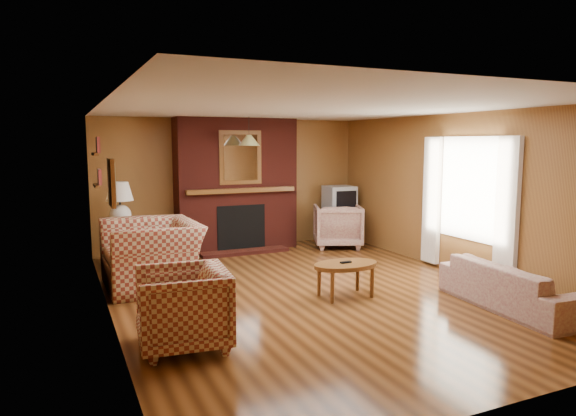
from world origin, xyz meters
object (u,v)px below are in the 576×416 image
plaid_loveseat (152,254)px  crt_tv (339,199)px  fireplace (237,186)px  floral_sofa (513,286)px  side_table (122,246)px  coffee_table (346,267)px  plaid_armchair (183,308)px  table_lamp (120,201)px  floral_armchair (338,226)px  tv_stand (339,227)px

plaid_loveseat → crt_tv: size_ratio=2.39×
fireplace → floral_sofa: (1.90, -4.57, -0.91)m
side_table → coffee_table: bearing=-49.6°
plaid_loveseat → plaid_armchair: size_ratio=1.60×
side_table → table_lamp: (0.00, 0.00, 0.72)m
fireplace → floral_armchair: bearing=-16.8°
plaid_loveseat → crt_tv: crt_tv is taller
plaid_loveseat → table_lamp: 1.45m
plaid_loveseat → coffee_table: 2.65m
fireplace → plaid_loveseat: fireplace is taller
table_lamp → coffee_table: bearing=-49.6°
plaid_armchair → floral_sofa: bearing=89.2°
table_lamp → crt_tv: (4.15, 0.34, -0.18)m
coffee_table → table_lamp: size_ratio=1.25×
tv_stand → floral_sofa: bearing=-92.8°
floral_sofa → tv_stand: 4.39m
floral_armchair → table_lamp: size_ratio=1.28×
plaid_loveseat → crt_tv: 4.25m
plaid_loveseat → floral_armchair: plaid_loveseat is taller
side_table → floral_armchair: bearing=-0.2°
fireplace → table_lamp: fireplace is taller
side_table → crt_tv: (4.15, 0.34, 0.54)m
coffee_table → tv_stand: size_ratio=1.39×
plaid_loveseat → floral_sofa: size_ratio=0.74×
fireplace → floral_armchair: fireplace is taller
floral_armchair → plaid_armchair: bearing=66.3°
floral_sofa → side_table: bearing=48.8°
fireplace → tv_stand: size_ratio=3.88×
floral_armchair → crt_tv: crt_tv is taller
coffee_table → crt_tv: 3.66m
plaid_loveseat → side_table: 1.32m
tv_stand → crt_tv: crt_tv is taller
coffee_table → crt_tv: crt_tv is taller
table_lamp → tv_stand: table_lamp is taller
fireplace → side_table: size_ratio=3.61×
side_table → tv_stand: side_table is taller
coffee_table → table_lamp: table_lamp is taller
floral_sofa → table_lamp: bearing=48.8°
tv_stand → plaid_loveseat: bearing=-158.0°
floral_sofa → floral_armchair: (-0.09, 4.03, 0.13)m
fireplace → tv_stand: bearing=-5.1°
crt_tv → plaid_loveseat: bearing=-157.2°
plaid_loveseat → table_lamp: bearing=-170.8°
coffee_table → table_lamp: (-2.41, 2.83, 0.66)m
plaid_loveseat → fireplace: bearing=133.0°
tv_stand → crt_tv: (0.00, -0.01, 0.56)m
plaid_loveseat → side_table: size_ratio=2.07×
fireplace → plaid_armchair: fireplace is taller
coffee_table → floral_armchair: bearing=62.0°
fireplace → side_table: 2.33m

